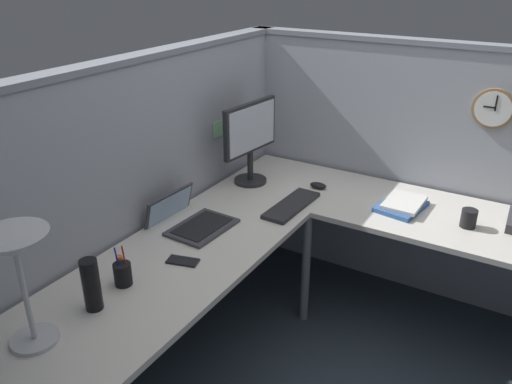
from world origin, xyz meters
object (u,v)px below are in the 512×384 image
object	(u,v)px
coffee_mug	(469,218)
book_stack	(402,205)
cell_phone	(183,261)
desk_lamp_dome	(16,255)
pen_cup	(123,274)
computer_mouse	(318,185)
keyboard	(292,205)
laptop	(188,220)
monitor	(250,137)
wall_clock	(494,109)
thermos_flask	(91,285)

from	to	relation	value
coffee_mug	book_stack	bearing A→B (deg)	83.78
cell_phone	coffee_mug	world-z (taller)	coffee_mug
desk_lamp_dome	pen_cup	bearing A→B (deg)	-2.84
pen_cup	computer_mouse	bearing A→B (deg)	-12.37
keyboard	pen_cup	xyz separation A→B (m)	(-1.02, 0.27, 0.04)
laptop	pen_cup	bearing A→B (deg)	-170.03
pen_cup	cell_phone	distance (m)	0.29
keyboard	coffee_mug	distance (m)	0.92
laptop	book_stack	distance (m)	1.18
coffee_mug	keyboard	bearing A→B (deg)	106.47
keyboard	desk_lamp_dome	world-z (taller)	desk_lamp_dome
keyboard	computer_mouse	xyz separation A→B (m)	(0.31, -0.02, 0.01)
book_stack	coffee_mug	size ratio (longest dim) A/B	3.24
monitor	desk_lamp_dome	size ratio (longest dim) A/B	1.12
book_stack	laptop	bearing A→B (deg)	129.73
laptop	computer_mouse	bearing A→B (deg)	-27.17
pen_cup	coffee_mug	world-z (taller)	pen_cup
coffee_mug	wall_clock	xyz separation A→B (m)	(0.41, 0.02, 0.48)
book_stack	coffee_mug	xyz separation A→B (m)	(-0.04, -0.35, 0.03)
keyboard	thermos_flask	size ratio (longest dim) A/B	1.95
coffee_mug	wall_clock	bearing A→B (deg)	3.40
computer_mouse	wall_clock	world-z (taller)	wall_clock
laptop	computer_mouse	size ratio (longest dim) A/B	3.80
desk_lamp_dome	wall_clock	world-z (taller)	wall_clock
monitor	thermos_flask	size ratio (longest dim) A/B	2.27
laptop	book_stack	xyz separation A→B (m)	(0.75, -0.91, -0.00)
computer_mouse	pen_cup	size ratio (longest dim) A/B	0.58
cell_phone	wall_clock	world-z (taller)	wall_clock
thermos_flask	keyboard	bearing A→B (deg)	-11.99
wall_clock	keyboard	bearing A→B (deg)	127.78
monitor	cell_phone	world-z (taller)	monitor
monitor	wall_clock	size ratio (longest dim) A/B	2.27
laptop	computer_mouse	world-z (taller)	laptop
wall_clock	coffee_mug	bearing A→B (deg)	-176.60
thermos_flask	book_stack	world-z (taller)	thermos_flask
laptop	coffee_mug	xyz separation A→B (m)	(0.72, -1.26, 0.02)
pen_cup	desk_lamp_dome	bearing A→B (deg)	177.16
computer_mouse	wall_clock	distance (m)	1.04
pen_cup	laptop	bearing A→B (deg)	9.97
book_stack	thermos_flask	bearing A→B (deg)	152.35
cell_phone	coffee_mug	bearing A→B (deg)	-60.92
monitor	pen_cup	world-z (taller)	monitor
keyboard	pen_cup	bearing A→B (deg)	166.98
desk_lamp_dome	cell_phone	size ratio (longest dim) A/B	3.09
desk_lamp_dome	coffee_mug	size ratio (longest dim) A/B	4.64
laptop	desk_lamp_dome	world-z (taller)	desk_lamp_dome
keyboard	cell_phone	size ratio (longest dim) A/B	2.99
laptop	cell_phone	bearing A→B (deg)	-145.72
monitor	pen_cup	distance (m)	1.24
monitor	wall_clock	bearing A→B (deg)	-68.65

